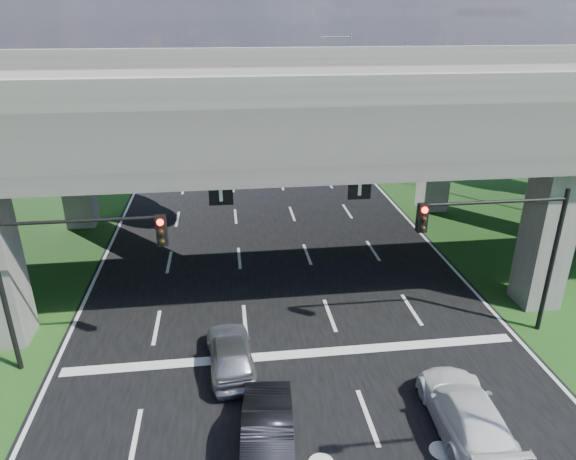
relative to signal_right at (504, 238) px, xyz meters
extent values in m
plane|color=#184014|center=(-7.82, -3.94, -4.19)|extent=(160.00, 160.00, 0.00)
cube|color=black|center=(-7.82, 6.06, -4.17)|extent=(18.00, 120.00, 0.03)
cube|color=#33312E|center=(-7.82, 8.06, 3.81)|extent=(80.00, 15.00, 2.00)
cube|color=#5B5853|center=(-7.82, 0.81, 5.31)|extent=(80.00, 0.50, 1.00)
cube|color=#5B5853|center=(-7.82, 15.31, 5.31)|extent=(80.00, 0.50, 1.00)
cube|color=#5B5853|center=(-18.82, 14.06, -0.69)|extent=(1.60, 1.60, 7.00)
cube|color=#5B5853|center=(3.18, 2.06, -0.69)|extent=(1.60, 1.60, 7.00)
cube|color=#5B5853|center=(3.18, 14.06, -0.69)|extent=(1.60, 1.60, 7.00)
cube|color=black|center=(-10.32, 1.06, 1.81)|extent=(0.85, 0.06, 0.85)
cube|color=black|center=(-5.32, 1.06, 1.81)|extent=(0.85, 0.06, 0.85)
cylinder|color=black|center=(2.18, 0.06, -1.19)|extent=(0.18, 0.18, 6.00)
cylinder|color=black|center=(-0.57, 0.06, 1.41)|extent=(5.50, 0.12, 0.12)
cube|color=black|center=(-3.32, -0.12, 1.01)|extent=(0.35, 0.28, 1.05)
sphere|color=#FF0C05|center=(-3.32, -0.28, 1.36)|extent=(0.22, 0.22, 0.22)
cylinder|color=black|center=(-17.82, 0.06, -1.19)|extent=(0.18, 0.18, 6.00)
cylinder|color=black|center=(-15.07, 0.06, 1.41)|extent=(5.50, 0.12, 0.12)
cube|color=black|center=(-12.32, -0.12, 1.01)|extent=(0.35, 0.28, 1.05)
sphere|color=#FF0C05|center=(-12.32, -0.28, 1.36)|extent=(0.22, 0.22, 0.22)
cylinder|color=gray|center=(2.68, 20.06, 0.81)|extent=(0.16, 0.16, 10.00)
cylinder|color=gray|center=(1.18, 20.06, 5.51)|extent=(3.00, 0.10, 0.10)
cube|color=gray|center=(-0.32, 20.06, 5.41)|extent=(0.60, 0.25, 0.18)
cylinder|color=gray|center=(2.68, 36.06, 0.81)|extent=(0.16, 0.16, 10.00)
cylinder|color=gray|center=(1.18, 36.06, 5.51)|extent=(3.00, 0.10, 0.10)
cube|color=gray|center=(-0.32, 36.06, 5.41)|extent=(0.60, 0.25, 0.18)
cylinder|color=black|center=(-21.82, 22.06, -2.54)|extent=(0.36, 0.36, 3.30)
sphere|color=#134916|center=(-21.82, 22.06, 0.46)|extent=(4.50, 4.50, 4.50)
sphere|color=#134916|center=(-21.42, 21.76, 1.81)|extent=(3.60, 3.60, 3.60)
sphere|color=#134916|center=(-22.12, 22.46, -0.44)|extent=(3.30, 3.30, 3.30)
cylinder|color=black|center=(-24.82, 30.06, -2.76)|extent=(0.36, 0.36, 2.86)
sphere|color=#134916|center=(-24.82, 30.06, -0.16)|extent=(3.90, 3.90, 3.90)
sphere|color=#134916|center=(-24.42, 29.76, 1.01)|extent=(3.12, 3.12, 3.12)
sphere|color=#134916|center=(-25.12, 30.46, -0.94)|extent=(2.86, 2.86, 2.86)
cylinder|color=black|center=(-20.82, 38.06, -2.43)|extent=(0.36, 0.36, 3.52)
sphere|color=#134916|center=(-20.82, 38.06, 0.77)|extent=(4.80, 4.80, 4.80)
sphere|color=#134916|center=(-20.42, 37.76, 2.21)|extent=(3.84, 3.84, 3.84)
sphere|color=#134916|center=(-21.12, 38.46, -0.19)|extent=(3.52, 3.52, 3.52)
cylinder|color=black|center=(5.18, 24.06, -2.65)|extent=(0.36, 0.36, 3.08)
sphere|color=#134916|center=(5.18, 24.06, 0.15)|extent=(4.20, 4.20, 4.20)
sphere|color=#134916|center=(5.58, 23.76, 1.41)|extent=(3.36, 3.36, 3.36)
sphere|color=#134916|center=(4.88, 24.46, -0.69)|extent=(3.08, 3.08, 3.08)
cylinder|color=black|center=(8.18, 32.06, -2.76)|extent=(0.36, 0.36, 2.86)
sphere|color=#134916|center=(8.18, 32.06, -0.16)|extent=(3.90, 3.90, 3.90)
sphere|color=#134916|center=(8.58, 31.76, 1.01)|extent=(3.12, 3.12, 3.12)
sphere|color=#134916|center=(7.88, 32.46, -0.94)|extent=(2.86, 2.86, 2.86)
cylinder|color=black|center=(4.18, 40.06, -2.54)|extent=(0.36, 0.36, 3.30)
sphere|color=#134916|center=(4.18, 40.06, 0.46)|extent=(4.50, 4.50, 4.50)
sphere|color=#134916|center=(4.58, 39.76, 1.81)|extent=(3.60, 3.60, 3.60)
sphere|color=#134916|center=(3.88, 40.46, -0.44)|extent=(3.30, 3.30, 3.30)
imported|color=#A1A2A8|center=(-10.26, -0.94, -3.49)|extent=(1.87, 4.03, 1.34)
imported|color=black|center=(-9.28, -4.74, -3.46)|extent=(1.83, 4.33, 1.39)
imported|color=white|center=(-3.26, -4.88, -3.46)|extent=(2.22, 4.88, 1.38)
camera|label=1|loc=(-10.13, -16.18, 7.67)|focal=32.00mm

